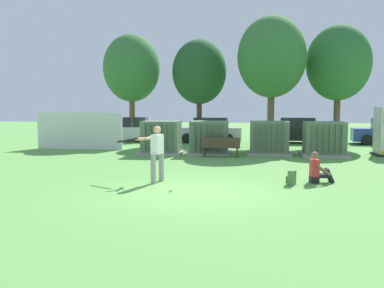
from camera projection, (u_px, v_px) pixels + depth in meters
The scene contains 18 objects.
ground_plane at pixel (195, 193), 11.10m from camera, with size 96.00×96.00×0.00m, color #5B9947.
fence_panel at pixel (80, 131), 22.34m from camera, with size 4.80×0.12×2.00m, color white.
transformer_west at pixel (161, 138), 20.01m from camera, with size 2.10×1.70×1.62m.
transformer_mid_west at pixel (209, 138), 19.99m from camera, with size 2.10×1.70×1.62m.
transformer_mid_east at pixel (269, 138), 19.82m from camera, with size 2.10×1.70×1.62m.
transformer_east at pixel (324, 139), 19.15m from camera, with size 2.10×1.70×1.62m.
park_bench at pixel (220, 145), 18.85m from camera, with size 1.82×0.50×0.92m.
batter at pixel (156, 151), 12.56m from camera, with size 1.59×0.81×1.74m.
sports_ball at pixel (171, 190), 11.22m from camera, with size 0.09×0.09×0.09m, color white.
seated_spectator at pixel (318, 171), 12.52m from camera, with size 0.75×0.58×0.96m.
backpack at pixel (291, 178), 12.19m from camera, with size 0.33×0.36×0.44m.
tree_left at pixel (132, 68), 26.39m from camera, with size 3.64×3.64×6.95m.
tree_center_left at pixel (199, 72), 25.87m from camera, with size 3.42×3.42×6.54m.
tree_center_right at pixel (272, 57), 23.40m from camera, with size 3.91×3.91×7.48m.
tree_right at pixel (338, 63), 23.84m from camera, with size 3.69×3.69×7.06m.
parked_car_leftmost at pixel (129, 130), 27.36m from camera, with size 4.36×2.25×1.62m.
parked_car_left_of_center at pixel (209, 131), 26.47m from camera, with size 4.23×1.98×1.62m.
parked_car_right_of_center at pixel (295, 131), 26.26m from camera, with size 4.32×2.16×1.62m.
Camera 1 is at (1.30, -10.86, 2.33)m, focal length 38.33 mm.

